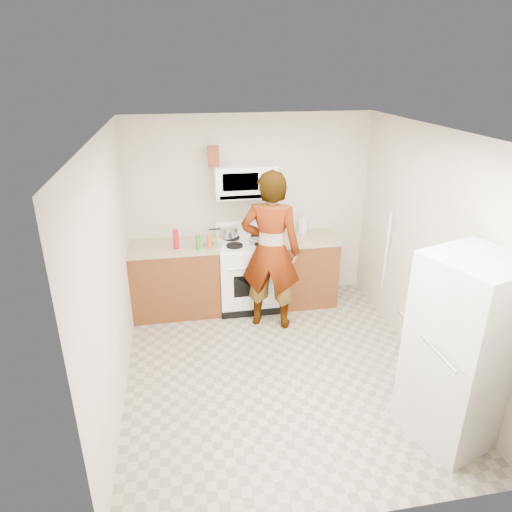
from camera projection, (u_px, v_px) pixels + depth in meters
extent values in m
plane|color=gray|center=(278.00, 369.00, 4.94)|extent=(3.60, 3.60, 0.00)
cube|color=beige|center=(250.00, 210.00, 6.07)|extent=(3.20, 0.02, 2.50)
cube|color=beige|center=(431.00, 253.00, 4.70)|extent=(0.02, 3.60, 2.50)
cube|color=brown|center=(176.00, 280.00, 5.94)|extent=(1.12, 0.62, 0.90)
cube|color=tan|center=(173.00, 247.00, 5.76)|extent=(1.14, 0.64, 0.03)
cube|color=brown|center=(303.00, 270.00, 6.22)|extent=(0.80, 0.62, 0.90)
cube|color=tan|center=(305.00, 238.00, 6.04)|extent=(0.82, 0.64, 0.03)
cube|color=white|center=(247.00, 275.00, 6.08)|extent=(0.76, 0.65, 0.90)
cube|color=white|center=(247.00, 243.00, 5.90)|extent=(0.76, 0.62, 0.03)
cube|color=white|center=(244.00, 227.00, 6.11)|extent=(0.76, 0.08, 0.20)
cube|color=white|center=(245.00, 181.00, 5.71)|extent=(0.76, 0.38, 0.40)
imported|color=tan|center=(271.00, 251.00, 5.44)|extent=(0.84, 0.70, 1.97)
cube|color=silver|center=(463.00, 351.00, 3.79)|extent=(0.89, 0.89, 1.70)
cylinder|color=silver|center=(303.00, 226.00, 6.19)|extent=(0.17, 0.17, 0.17)
cube|color=#5F2816|center=(213.00, 156.00, 5.50)|extent=(0.15, 0.15, 0.24)
cylinder|color=silver|center=(229.00, 231.00, 5.98)|extent=(0.24, 0.24, 0.13)
cube|color=silver|center=(259.00, 241.00, 5.85)|extent=(0.26, 0.17, 0.05)
cylinder|color=red|center=(176.00, 239.00, 5.62)|extent=(0.08, 0.08, 0.24)
cylinder|color=#D75717|center=(210.00, 241.00, 5.66)|extent=(0.07, 0.07, 0.17)
cylinder|color=#238D19|center=(198.00, 242.00, 5.60)|extent=(0.07, 0.07, 0.18)
cylinder|color=silver|center=(213.00, 245.00, 5.76)|extent=(0.29, 0.29, 0.01)
cylinder|color=white|center=(385.00, 263.00, 5.76)|extent=(0.17, 0.30, 1.43)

